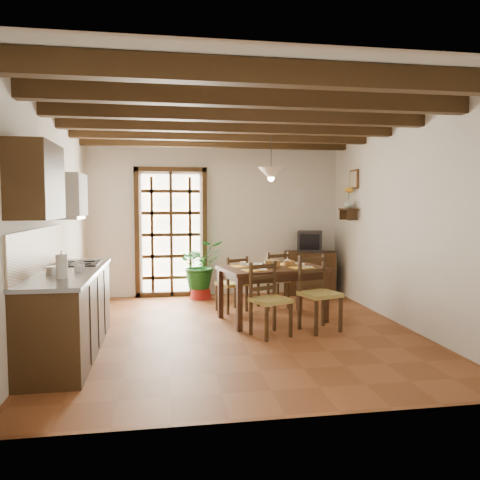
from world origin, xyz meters
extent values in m
plane|color=brown|center=(0.00, 0.00, 0.00)|extent=(5.00, 5.00, 0.00)
cube|color=silver|center=(0.00, 2.50, 1.40)|extent=(4.50, 0.02, 2.80)
cube|color=silver|center=(0.00, -2.50, 1.40)|extent=(4.50, 0.02, 2.80)
cube|color=silver|center=(-2.25, 0.00, 1.40)|extent=(0.02, 5.00, 2.80)
cube|color=silver|center=(2.25, 0.00, 1.40)|extent=(0.02, 5.00, 2.80)
cube|color=white|center=(0.00, 0.00, 2.80)|extent=(4.50, 5.00, 0.02)
cube|color=black|center=(0.00, -2.10, 2.69)|extent=(4.50, 0.14, 0.20)
cube|color=black|center=(0.00, -1.26, 2.69)|extent=(4.50, 0.14, 0.20)
cube|color=black|center=(0.00, -0.42, 2.69)|extent=(4.50, 0.14, 0.20)
cube|color=black|center=(0.00, 0.42, 2.69)|extent=(4.50, 0.14, 0.20)
cube|color=black|center=(0.00, 1.26, 2.69)|extent=(4.50, 0.14, 0.20)
cube|color=black|center=(0.00, 2.10, 2.69)|extent=(4.50, 0.14, 0.20)
cube|color=white|center=(-0.80, 2.49, 1.10)|extent=(1.01, 0.02, 2.11)
cube|color=#301F0F|center=(-0.80, 2.44, 2.24)|extent=(1.26, 0.10, 0.08)
cube|color=#301F0F|center=(-1.39, 2.44, 1.10)|extent=(0.08, 0.10, 2.28)
cube|color=#301F0F|center=(-0.21, 2.44, 1.10)|extent=(0.08, 0.10, 2.28)
cube|color=#301F0F|center=(-0.80, 2.42, 1.10)|extent=(1.01, 0.03, 2.02)
cube|color=#301F0F|center=(-1.95, -0.60, 0.44)|extent=(0.60, 2.20, 0.88)
cube|color=slate|center=(-1.95, -0.60, 0.90)|extent=(0.64, 2.25, 0.04)
cube|color=tan|center=(-2.23, -0.60, 1.13)|extent=(0.02, 2.20, 0.50)
cube|color=#301F0F|center=(-2.08, -1.30, 1.85)|extent=(0.35, 0.80, 0.70)
cube|color=white|center=(-2.05, -0.05, 1.75)|extent=(0.38, 0.60, 0.50)
cube|color=silver|center=(-2.05, -0.05, 1.48)|extent=(0.32, 0.55, 0.04)
cube|color=black|center=(-1.95, -0.05, 0.93)|extent=(0.50, 0.55, 0.02)
cylinder|color=white|center=(-1.90, -1.15, 1.03)|extent=(0.11, 0.11, 0.24)
cylinder|color=silver|center=(-2.05, -0.85, 0.95)|extent=(0.14, 0.14, 0.10)
cube|color=#371F12|center=(0.57, 0.49, 0.73)|extent=(1.54, 1.15, 0.05)
cube|color=#371F12|center=(0.57, 0.49, 0.66)|extent=(1.39, 1.04, 0.10)
cube|color=#371F12|center=(1.12, 1.00, 0.35)|extent=(0.08, 0.08, 0.71)
cube|color=#371F12|center=(-0.13, 0.75, 0.35)|extent=(0.08, 0.08, 0.71)
cube|color=#371F12|center=(1.27, 0.24, 0.35)|extent=(0.08, 0.08, 0.71)
cube|color=#371F12|center=(0.02, -0.01, 0.35)|extent=(0.08, 0.08, 0.71)
cube|color=#A99848|center=(0.37, -0.29, 0.45)|extent=(0.54, 0.53, 0.05)
cube|color=#301F0F|center=(0.31, -0.13, 0.68)|extent=(0.40, 0.20, 0.46)
cube|color=#301F0F|center=(0.37, -0.29, 0.23)|extent=(0.52, 0.51, 0.45)
cube|color=#A99848|center=(1.06, -0.15, 0.48)|extent=(0.56, 0.55, 0.05)
cube|color=#301F0F|center=(1.00, 0.02, 0.72)|extent=(0.44, 0.18, 0.49)
cube|color=#301F0F|center=(1.06, -0.15, 0.24)|extent=(0.53, 0.52, 0.48)
cube|color=#A99848|center=(0.09, 1.14, 0.42)|extent=(0.51, 0.51, 0.05)
cube|color=#301F0F|center=(0.15, 0.99, 0.64)|extent=(0.37, 0.20, 0.43)
cube|color=#301F0F|center=(0.09, 1.14, 0.21)|extent=(0.49, 0.48, 0.42)
cube|color=#A99848|center=(0.77, 1.27, 0.45)|extent=(0.51, 0.49, 0.05)
cube|color=#301F0F|center=(0.82, 1.11, 0.67)|extent=(0.41, 0.14, 0.46)
cube|color=#301F0F|center=(0.77, 1.27, 0.22)|extent=(0.48, 0.47, 0.45)
cube|color=#F8AC27|center=(0.22, 0.27, 0.76)|extent=(0.32, 0.24, 0.01)
cube|color=#F8AC27|center=(0.92, 0.27, 0.76)|extent=(0.32, 0.24, 0.01)
cube|color=#F8AC27|center=(0.22, 0.71, 0.76)|extent=(0.32, 0.24, 0.01)
cube|color=#F8AC27|center=(0.92, 0.71, 0.76)|extent=(0.32, 0.24, 0.01)
cylinder|color=olive|center=(0.57, 0.49, 0.80)|extent=(0.22, 0.22, 0.09)
imported|color=white|center=(0.32, 0.49, 0.78)|extent=(0.26, 0.26, 0.05)
cube|color=#301F0F|center=(1.67, 2.23, 0.39)|extent=(0.99, 0.62, 0.78)
cube|color=black|center=(1.67, 2.23, 0.97)|extent=(0.54, 0.51, 0.37)
cube|color=black|center=(1.67, 2.03, 0.97)|extent=(0.34, 0.13, 0.28)
cube|color=white|center=(1.50, 2.48, 1.75)|extent=(0.25, 0.03, 0.32)
cone|color=maroon|center=(-0.31, 2.16, 0.11)|extent=(0.39, 0.39, 0.24)
imported|color=#144C19|center=(-0.31, 2.16, 0.57)|extent=(2.36, 2.18, 2.18)
cube|color=#301F0F|center=(2.14, 1.60, 1.55)|extent=(0.20, 0.42, 0.03)
cube|color=#301F0F|center=(2.14, 1.43, 1.46)|extent=(0.18, 0.03, 0.18)
cube|color=#301F0F|center=(2.14, 1.77, 1.46)|extent=(0.18, 0.03, 0.18)
imported|color=#B2BFB2|center=(2.14, 1.60, 1.65)|extent=(0.15, 0.15, 0.15)
sphere|color=#F8AC27|center=(2.14, 1.60, 1.86)|extent=(0.14, 0.14, 0.14)
cylinder|color=#144C19|center=(2.14, 1.60, 1.71)|extent=(0.01, 0.01, 0.28)
cube|color=brown|center=(2.23, 1.60, 2.05)|extent=(0.03, 0.32, 0.32)
cube|color=#C3B292|center=(2.21, 1.60, 2.05)|extent=(0.01, 0.26, 0.26)
cylinder|color=black|center=(0.57, 0.59, 2.45)|extent=(0.01, 0.01, 0.70)
cone|color=#F4DDC5|center=(0.57, 0.59, 2.08)|extent=(0.36, 0.36, 0.14)
sphere|color=#FFD88C|center=(0.57, 0.59, 2.00)|extent=(0.09, 0.09, 0.09)
camera|label=1|loc=(-0.91, -5.86, 1.64)|focal=35.00mm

